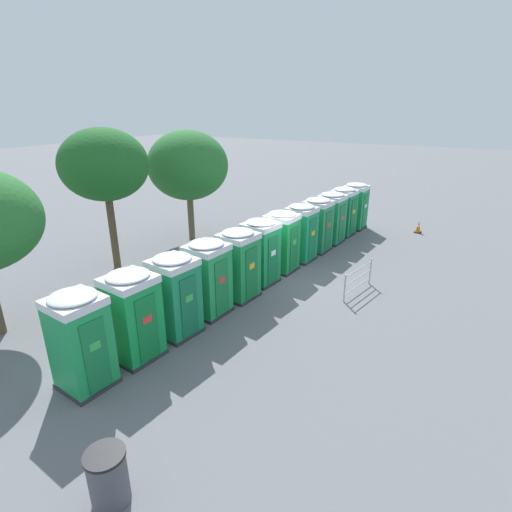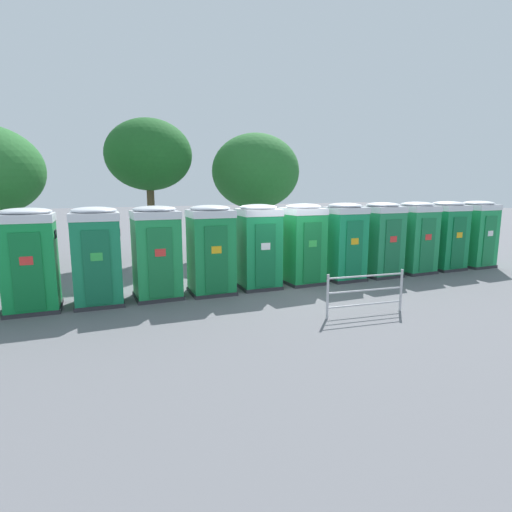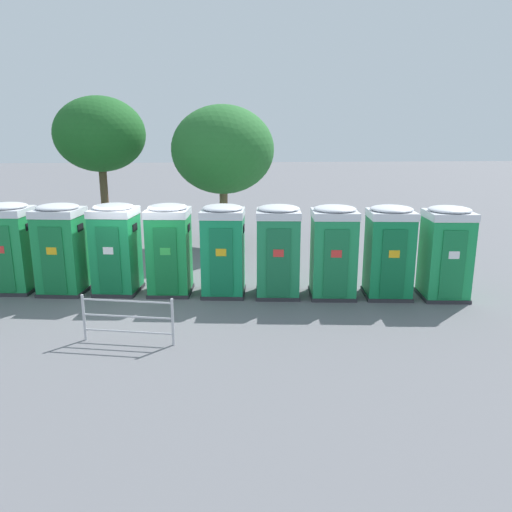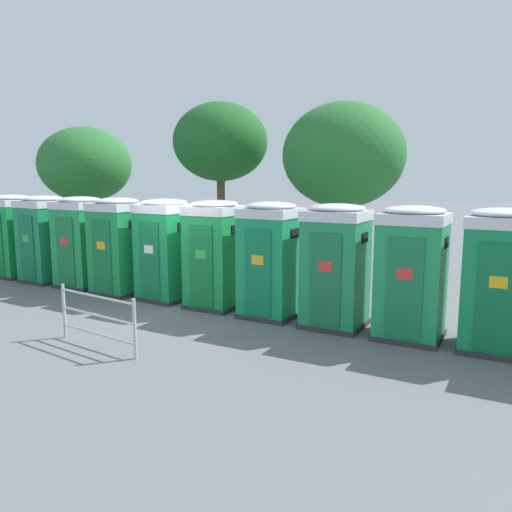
% 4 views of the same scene
% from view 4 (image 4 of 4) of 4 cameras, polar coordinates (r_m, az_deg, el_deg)
% --- Properties ---
extents(ground_plane, '(120.00, 120.00, 0.00)m').
position_cam_4_polar(ground_plane, '(12.21, -8.39, -5.62)').
color(ground_plane, slate).
extents(portapotty_1, '(1.37, 1.34, 2.54)m').
position_cam_4_polar(portapotty_1, '(17.18, -26.01, 2.12)').
color(portapotty_1, '#2D2D33').
rests_on(portapotty_1, ground).
extents(portapotty_2, '(1.36, 1.35, 2.54)m').
position_cam_4_polar(portapotty_2, '(15.94, -23.05, 1.85)').
color(portapotty_2, '#2D2D33').
rests_on(portapotty_2, ground).
extents(portapotty_3, '(1.34, 1.30, 2.54)m').
position_cam_4_polar(portapotty_3, '(14.80, -19.31, 1.57)').
color(portapotty_3, '#2D2D33').
rests_on(portapotty_3, ground).
extents(portapotty_4, '(1.37, 1.35, 2.54)m').
position_cam_4_polar(portapotty_4, '(13.63, -15.44, 1.16)').
color(portapotty_4, '#2D2D33').
rests_on(portapotty_4, ground).
extents(portapotty_5, '(1.35, 1.36, 2.54)m').
position_cam_4_polar(portapotty_5, '(12.68, -10.31, 0.78)').
color(portapotty_5, '#2D2D33').
rests_on(portapotty_5, ground).
extents(portapotty_6, '(1.26, 1.29, 2.54)m').
position_cam_4_polar(portapotty_6, '(11.75, -4.71, 0.26)').
color(portapotty_6, '#2D2D33').
rests_on(portapotty_6, ground).
extents(portapotty_7, '(1.30, 1.31, 2.54)m').
position_cam_4_polar(portapotty_7, '(10.93, 1.70, -0.37)').
color(portapotty_7, '#2D2D33').
rests_on(portapotty_7, ground).
extents(portapotty_8, '(1.31, 1.30, 2.54)m').
position_cam_4_polar(portapotty_8, '(10.29, 9.10, -1.06)').
color(portapotty_8, '#2D2D33').
rests_on(portapotty_8, ground).
extents(portapotty_9, '(1.33, 1.30, 2.54)m').
position_cam_4_polar(portapotty_9, '(9.86, 17.34, -1.79)').
color(portapotty_9, '#2D2D33').
rests_on(portapotty_9, ground).
extents(portapotty_10, '(1.33, 1.31, 2.54)m').
position_cam_4_polar(portapotty_10, '(9.69, 26.15, -2.48)').
color(portapotty_10, '#2D2D33').
rests_on(portapotty_10, ground).
extents(street_tree_0, '(3.93, 3.93, 5.45)m').
position_cam_4_polar(street_tree_0, '(16.62, 9.96, 11.23)').
color(street_tree_0, brown).
rests_on(street_tree_0, ground).
extents(street_tree_1, '(3.45, 3.45, 5.77)m').
position_cam_4_polar(street_tree_1, '(18.71, -4.09, 12.80)').
color(street_tree_1, brown).
rests_on(street_tree_1, ground).
extents(street_tree_2, '(3.58, 3.58, 5.02)m').
position_cam_4_polar(street_tree_2, '(21.07, -18.95, 9.81)').
color(street_tree_2, brown).
rests_on(street_tree_2, ground).
extents(event_barrier, '(2.02, 0.47, 1.05)m').
position_cam_4_polar(event_barrier, '(9.48, -17.71, -6.67)').
color(event_barrier, '#B7B7BC').
rests_on(event_barrier, ground).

